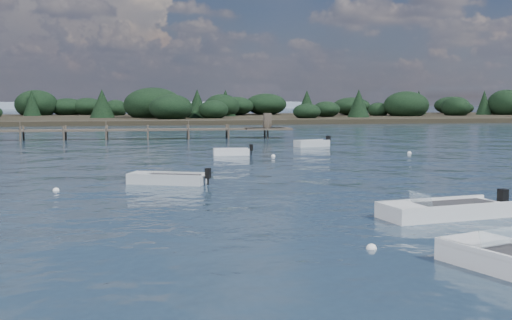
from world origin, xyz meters
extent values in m
plane|color=#152432|center=(0.00, 60.00, 0.00)|extent=(400.00, 400.00, 0.00)
cube|color=silver|center=(-2.58, 27.99, 0.09)|extent=(2.77, 1.19, 0.64)
cube|color=silver|center=(-3.61, 28.02, 0.46)|extent=(0.69, 1.01, 0.13)
cube|color=#28282B|center=(-2.36, 27.98, 0.39)|extent=(1.89, 0.94, 0.11)
cube|color=silver|center=(-2.59, 27.49, 0.46)|extent=(2.73, 0.21, 0.13)
cube|color=silver|center=(-2.56, 28.48, 0.46)|extent=(2.73, 0.21, 0.13)
cube|color=black|center=(-1.01, 27.93, 0.57)|extent=(0.27, 0.32, 0.50)
cylinder|color=black|center=(-1.01, 27.93, 0.14)|extent=(0.09, 0.09, 0.50)
cube|color=#ACB2B4|center=(5.71, 35.23, 0.10)|extent=(3.36, 2.17, 0.73)
cube|color=#ACB2B4|center=(4.59, 34.86, 0.53)|extent=(1.07, 1.30, 0.15)
cube|color=#28282B|center=(5.95, 35.31, 0.45)|extent=(2.33, 1.62, 0.13)
cube|color=#ACB2B4|center=(5.89, 34.69, 0.53)|extent=(3.01, 1.10, 0.15)
cube|color=#ACB2B4|center=(5.54, 35.76, 0.53)|extent=(3.01, 1.10, 0.15)
cube|color=black|center=(7.42, 35.79, 0.66)|extent=(0.39, 0.43, 0.57)
cylinder|color=black|center=(7.42, 35.79, 0.16)|extent=(0.13, 0.13, 0.57)
cube|color=#ACB2B4|center=(-7.92, 12.44, 0.09)|extent=(4.25, 2.84, 0.66)
cube|color=#ACB2B4|center=(-9.33, 12.98, 0.48)|extent=(1.38, 1.61, 0.13)
cube|color=#28282B|center=(-7.62, 12.32, 0.41)|extent=(2.96, 2.10, 0.11)
cube|color=#ACB2B4|center=(-8.17, 11.78, 0.48)|extent=(3.75, 1.54, 0.13)
cube|color=#ACB2B4|center=(-7.67, 13.09, 0.48)|extent=(3.75, 1.54, 0.13)
cube|color=black|center=(-5.87, 11.64, 0.60)|extent=(0.36, 0.40, 0.52)
cylinder|color=black|center=(-5.87, 11.64, 0.14)|extent=(0.12, 0.12, 0.52)
cube|color=silver|center=(0.02, -4.77, 0.54)|extent=(1.93, 1.65, 0.15)
cube|color=silver|center=(-0.14, -6.80, 0.54)|extent=(1.78, 4.63, 0.15)
cube|color=silver|center=(0.28, -5.51, 0.80)|extent=(1.28, 0.60, 0.44)
cube|color=silver|center=(2.10, 1.30, 0.10)|extent=(5.20, 2.73, 0.72)
cube|color=silver|center=(0.25, 0.95, 0.53)|extent=(1.47, 1.86, 0.14)
cube|color=#28282B|center=(2.48, 1.37, 0.44)|extent=(3.58, 2.08, 0.12)
cube|color=silver|center=(2.26, 0.45, 0.53)|extent=(4.88, 1.03, 0.14)
cube|color=silver|center=(1.94, 2.15, 0.53)|extent=(4.88, 1.03, 0.14)
cube|color=black|center=(4.75, 1.79, 0.65)|extent=(0.35, 0.40, 0.57)
cylinder|color=black|center=(4.75, 1.79, 0.15)|extent=(0.12, 0.12, 0.57)
cube|color=silver|center=(1.03, 1.10, 0.77)|extent=(0.41, 1.34, 0.43)
sphere|color=white|center=(-2.35, -3.09, 0.00)|extent=(0.32, 0.32, 0.32)
sphere|color=white|center=(-13.29, 10.73, 0.00)|extent=(0.32, 0.32, 0.32)
sphere|color=white|center=(0.44, 26.42, 0.00)|extent=(0.32, 0.32, 0.32)
sphere|color=white|center=(11.73, 27.34, 0.00)|extent=(0.32, 0.32, 0.32)
cube|color=#4D4438|center=(4.00, 48.00, 1.00)|extent=(5.00, 3.20, 0.18)
cube|color=#4D4438|center=(4.00, 48.00, 1.90)|extent=(0.80, 0.80, 1.60)
cylinder|color=#4D4438|center=(-21.73, 47.15, 0.40)|extent=(0.20, 0.20, 2.20)
cylinder|color=#4D4438|center=(-21.73, 48.85, 0.40)|extent=(0.20, 0.20, 2.20)
cylinder|color=#4D4438|center=(-17.47, 47.15, 0.40)|extent=(0.20, 0.20, 2.20)
cylinder|color=#4D4438|center=(-17.47, 48.85, 0.40)|extent=(0.20, 0.20, 2.20)
cylinder|color=#4D4438|center=(-13.20, 47.15, 0.40)|extent=(0.20, 0.20, 2.20)
cylinder|color=#4D4438|center=(-13.20, 48.85, 0.40)|extent=(0.20, 0.20, 2.20)
cylinder|color=#4D4438|center=(-8.93, 47.15, 0.40)|extent=(0.20, 0.20, 2.20)
cylinder|color=#4D4438|center=(-8.93, 48.85, 0.40)|extent=(0.20, 0.20, 2.20)
cylinder|color=#4D4438|center=(-4.67, 47.15, 0.40)|extent=(0.20, 0.20, 2.20)
cylinder|color=#4D4438|center=(-4.67, 48.85, 0.40)|extent=(0.20, 0.20, 2.20)
cylinder|color=#4D4438|center=(-0.40, 47.15, 0.40)|extent=(0.20, 0.20, 2.20)
cylinder|color=#4D4438|center=(-0.40, 48.85, 0.40)|extent=(0.20, 0.20, 2.20)
cylinder|color=#4D4438|center=(3.87, 47.15, 0.40)|extent=(0.20, 0.20, 2.20)
cylinder|color=#4D4438|center=(3.87, 48.85, 0.40)|extent=(0.20, 0.20, 2.20)
cube|color=black|center=(25.00, 100.00, 0.00)|extent=(190.00, 40.00, 1.60)
ellipsoid|color=black|center=(25.00, 100.00, 2.80)|extent=(180.50, 36.00, 4.40)
camera|label=1|loc=(-8.84, -20.99, 4.52)|focal=45.00mm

